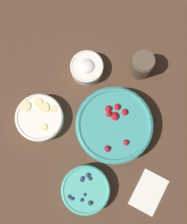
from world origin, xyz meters
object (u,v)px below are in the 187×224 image
(bowl_bananas, at_px, (40,118))
(jar_chocolate, at_px, (142,65))
(bowl_cream, at_px, (87,68))
(bowl_strawberries, at_px, (114,126))
(bowl_blueberries, at_px, (85,190))

(bowl_bananas, xyz_separation_m, jar_chocolate, (-0.18, 0.34, 0.02))
(bowl_bananas, distance_m, bowl_cream, 0.23)
(bowl_strawberries, xyz_separation_m, bowl_bananas, (-0.03, -0.25, -0.02))
(bowl_strawberries, relative_size, jar_chocolate, 2.40)
(bowl_strawberries, distance_m, bowl_bananas, 0.25)
(bowl_blueberries, height_order, jar_chocolate, jar_chocolate)
(bowl_bananas, relative_size, jar_chocolate, 1.53)
(bowl_bananas, bearing_deg, bowl_blueberries, 33.19)
(bowl_blueberries, distance_m, jar_chocolate, 0.45)
(bowl_blueberries, height_order, bowl_cream, bowl_blueberries)
(bowl_cream, distance_m, jar_chocolate, 0.19)
(bowl_strawberries, bearing_deg, jar_chocolate, 154.65)
(bowl_cream, xyz_separation_m, jar_chocolate, (-0.00, 0.18, 0.02))
(bowl_cream, relative_size, jar_chocolate, 1.08)
(bowl_strawberries, relative_size, bowl_blueberries, 1.60)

